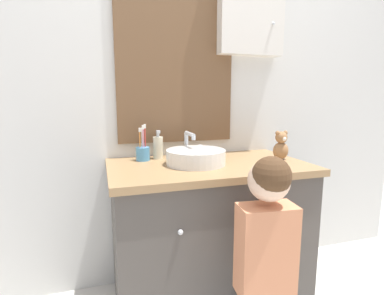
{
  "coord_description": "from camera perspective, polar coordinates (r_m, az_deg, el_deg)",
  "views": [
    {
      "loc": [
        -0.54,
        -1.15,
        1.13
      ],
      "look_at": [
        -0.11,
        0.25,
        0.89
      ],
      "focal_mm": 28.0,
      "sensor_mm": 36.0,
      "label": 1
    }
  ],
  "objects": [
    {
      "name": "sink_basin",
      "position": [
        1.57,
        0.73,
        -1.65
      ],
      "size": [
        0.31,
        0.37,
        0.16
      ],
      "color": "white",
      "rests_on": "vanity_counter"
    },
    {
      "name": "child_figure",
      "position": [
        1.3,
        13.9,
        -18.59
      ],
      "size": [
        0.26,
        0.45,
        0.92
      ],
      "color": "slate",
      "rests_on": "ground_plane"
    },
    {
      "name": "vanity_counter",
      "position": [
        1.71,
        3.1,
        -15.95
      ],
      "size": [
        1.04,
        0.6,
        0.79
      ],
      "color": "#4C4742",
      "rests_on": "ground_plane"
    },
    {
      "name": "wall_back",
      "position": [
        1.86,
        0.24,
        14.27
      ],
      "size": [
        3.2,
        0.18,
        2.5
      ],
      "color": "silver",
      "rests_on": "ground_plane"
    },
    {
      "name": "teddy_bear",
      "position": [
        1.75,
        16.58,
        0.3
      ],
      "size": [
        0.09,
        0.08,
        0.16
      ],
      "color": "#9E7047",
      "rests_on": "vanity_counter"
    },
    {
      "name": "toothbrush_holder",
      "position": [
        1.67,
        -9.34,
        -0.9
      ],
      "size": [
        0.07,
        0.07,
        0.2
      ],
      "color": "#4C93C6",
      "rests_on": "vanity_counter"
    },
    {
      "name": "soap_dispenser",
      "position": [
        1.71,
        -6.48,
        0.05
      ],
      "size": [
        0.06,
        0.06,
        0.16
      ],
      "color": "beige",
      "rests_on": "vanity_counter"
    }
  ]
}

